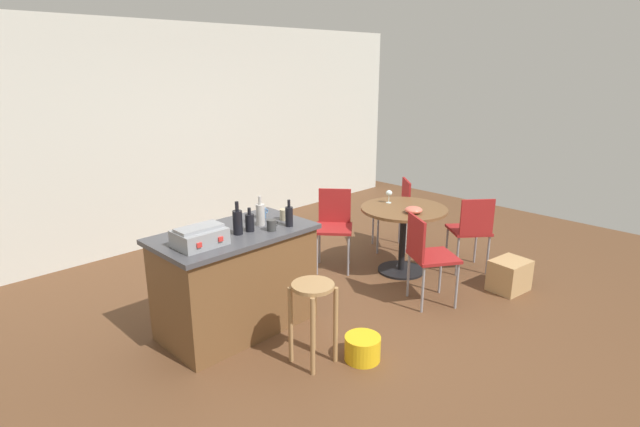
# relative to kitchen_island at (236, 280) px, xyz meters

# --- Properties ---
(ground_plane) EXTENTS (8.80, 8.80, 0.00)m
(ground_plane) POSITION_rel_kitchen_island_xyz_m (0.87, -0.52, -0.44)
(ground_plane) COLOR brown
(back_wall) EXTENTS (8.00, 0.10, 2.70)m
(back_wall) POSITION_rel_kitchen_island_xyz_m (0.87, 2.46, 0.91)
(back_wall) COLOR beige
(back_wall) RESTS_ON ground_plane
(kitchen_island) EXTENTS (1.32, 0.74, 0.88)m
(kitchen_island) POSITION_rel_kitchen_island_xyz_m (0.00, 0.00, 0.00)
(kitchen_island) COLOR brown
(kitchen_island) RESTS_ON ground_plane
(wooden_stool) EXTENTS (0.32, 0.32, 0.65)m
(wooden_stool) POSITION_rel_kitchen_island_xyz_m (0.10, -0.84, 0.03)
(wooden_stool) COLOR #A37A4C
(wooden_stool) RESTS_ON ground_plane
(dining_table) EXTENTS (0.92, 0.92, 0.73)m
(dining_table) POSITION_rel_kitchen_island_xyz_m (2.00, -0.27, 0.11)
(dining_table) COLOR black
(dining_table) RESTS_ON ground_plane
(folding_chair_near) EXTENTS (0.56, 0.56, 0.87)m
(folding_chair_near) POSITION_rel_kitchen_island_xyz_m (2.53, 0.22, 0.07)
(folding_chair_near) COLOR maroon
(folding_chair_near) RESTS_ON ground_plane
(folding_chair_far) EXTENTS (0.56, 0.56, 0.88)m
(folding_chair_far) POSITION_rel_kitchen_island_xyz_m (1.57, 0.35, 0.08)
(folding_chair_far) COLOR maroon
(folding_chair_far) RESTS_ON ground_plane
(folding_chair_left) EXTENTS (0.55, 0.55, 0.87)m
(folding_chair_left) POSITION_rel_kitchen_island_xyz_m (1.54, -0.89, 0.07)
(folding_chair_left) COLOR maroon
(folding_chair_left) RESTS_ON ground_plane
(folding_chair_right) EXTENTS (0.56, 0.56, 0.86)m
(folding_chair_right) POSITION_rel_kitchen_island_xyz_m (2.53, -0.80, 0.06)
(folding_chair_right) COLOR maroon
(folding_chair_right) RESTS_ON ground_plane
(toolbox) EXTENTS (0.37, 0.29, 0.15)m
(toolbox) POSITION_rel_kitchen_island_xyz_m (-0.37, -0.10, 0.51)
(toolbox) COLOR gray
(toolbox) RESTS_ON kitchen_island
(bottle_0) EXTENTS (0.08, 0.08, 0.27)m
(bottle_0) POSITION_rel_kitchen_island_xyz_m (-0.01, -0.08, 0.55)
(bottle_0) COLOR black
(bottle_0) RESTS_ON kitchen_island
(bottle_1) EXTENTS (0.07, 0.07, 0.20)m
(bottle_1) POSITION_rel_kitchen_island_xyz_m (0.10, -0.09, 0.52)
(bottle_1) COLOR black
(bottle_1) RESTS_ON kitchen_island
(bottle_2) EXTENTS (0.07, 0.07, 0.26)m
(bottle_2) POSITION_rel_kitchen_island_xyz_m (0.26, -0.03, 0.54)
(bottle_2) COLOR #B7B2AD
(bottle_2) RESTS_ON kitchen_island
(bottle_3) EXTENTS (0.07, 0.07, 0.23)m
(bottle_3) POSITION_rel_kitchen_island_xyz_m (0.42, -0.22, 0.53)
(bottle_3) COLOR black
(bottle_3) RESTS_ON kitchen_island
(cup_0) EXTENTS (0.12, 0.08, 0.09)m
(cup_0) POSITION_rel_kitchen_island_xyz_m (0.41, 0.14, 0.48)
(cup_0) COLOR #4C7099
(cup_0) RESTS_ON kitchen_island
(cup_1) EXTENTS (0.11, 0.08, 0.09)m
(cup_1) POSITION_rel_kitchen_island_xyz_m (0.24, -0.21, 0.49)
(cup_1) COLOR #383838
(cup_1) RESTS_ON kitchen_island
(cup_2) EXTENTS (0.12, 0.09, 0.10)m
(cup_2) POSITION_rel_kitchen_island_xyz_m (0.51, -0.06, 0.49)
(cup_2) COLOR tan
(cup_2) RESTS_ON kitchen_island
(wine_glass) EXTENTS (0.07, 0.07, 0.14)m
(wine_glass) POSITION_rel_kitchen_island_xyz_m (2.04, -0.04, 0.40)
(wine_glass) COLOR silver
(wine_glass) RESTS_ON dining_table
(serving_bowl) EXTENTS (0.18, 0.18, 0.07)m
(serving_bowl) POSITION_rel_kitchen_island_xyz_m (1.90, -0.46, 0.32)
(serving_bowl) COLOR #DB6651
(serving_bowl) RESTS_ON dining_table
(cardboard_box) EXTENTS (0.41, 0.34, 0.32)m
(cardboard_box) POSITION_rel_kitchen_island_xyz_m (2.39, -1.33, -0.29)
(cardboard_box) COLOR tan
(cardboard_box) RESTS_ON ground_plane
(plastic_bucket) EXTENTS (0.28, 0.28, 0.20)m
(plastic_bucket) POSITION_rel_kitchen_island_xyz_m (0.39, -1.09, -0.35)
(plastic_bucket) COLOR yellow
(plastic_bucket) RESTS_ON ground_plane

